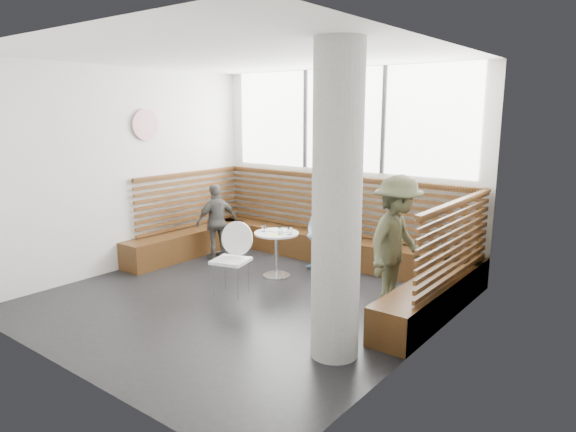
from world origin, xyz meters
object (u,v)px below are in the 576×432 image
Objects in this scene: cafe_table at (277,245)px; child_left at (217,222)px; adult_man at (397,242)px; cafe_chair at (235,253)px; child_back at (323,232)px; concrete_column at (337,205)px.

child_left is (-1.45, 0.16, 0.15)m from cafe_table.
child_left reaches higher than cafe_table.
cafe_table is 0.40× the size of adult_man.
cafe_chair is 0.77× the size of child_back.
adult_man is 3.47m from child_left.
adult_man is 1.34× the size of child_left.
cafe_table is 0.54× the size of child_left.
cafe_chair is at bearing -100.31° from child_back.
child_back is 1.95m from child_left.
child_left is at bearing 87.97° from adult_man.
concrete_column is 4.12m from child_left.
concrete_column is at bearing -48.44° from child_back.
concrete_column reaches higher than cafe_table.
adult_man reaches higher than child_back.
cafe_chair is at bearing 68.55° from child_left.
child_back is at bearing 119.09° from child_left.
concrete_column reaches higher than cafe_chair.
adult_man reaches higher than child_left.
cafe_table is 0.54× the size of child_back.
child_back reaches higher than cafe_chair.
concrete_column is 4.57× the size of cafe_table.
cafe_chair is (0.01, -0.94, 0.09)m from cafe_table.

